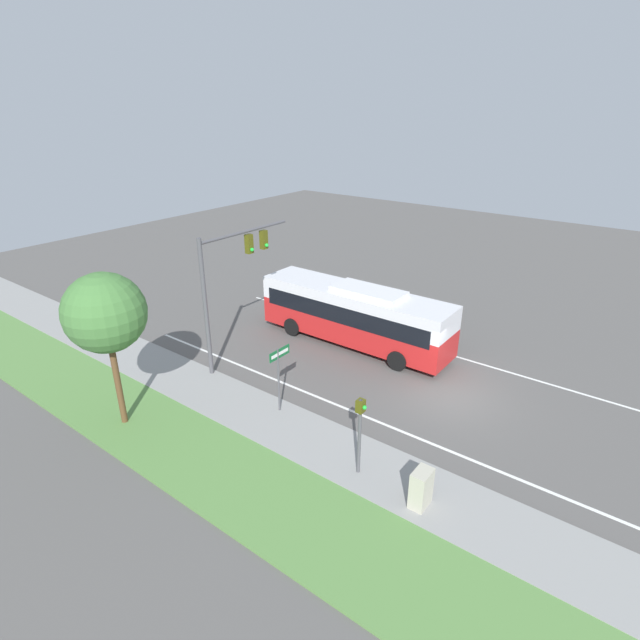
{
  "coord_description": "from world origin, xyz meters",
  "views": [
    {
      "loc": [
        -18.32,
        -6.75,
        11.72
      ],
      "look_at": [
        0.13,
        7.14,
        1.65
      ],
      "focal_mm": 28.0,
      "sensor_mm": 36.0,
      "label": 1
    }
  ],
  "objects_px": {
    "pedestrian_signal": "(360,425)",
    "bus": "(355,312)",
    "signal_gantry": "(231,272)",
    "utility_cabinet": "(421,488)",
    "street_sign": "(279,369)"
  },
  "relations": [
    {
      "from": "bus",
      "to": "utility_cabinet",
      "type": "relative_size",
      "value": 8.09
    },
    {
      "from": "signal_gantry",
      "to": "pedestrian_signal",
      "type": "bearing_deg",
      "value": -109.45
    },
    {
      "from": "utility_cabinet",
      "to": "pedestrian_signal",
      "type": "bearing_deg",
      "value": 87.05
    },
    {
      "from": "pedestrian_signal",
      "to": "street_sign",
      "type": "xyz_separation_m",
      "value": [
        1.26,
        4.63,
        -0.04
      ]
    },
    {
      "from": "signal_gantry",
      "to": "street_sign",
      "type": "bearing_deg",
      "value": -113.53
    },
    {
      "from": "bus",
      "to": "street_sign",
      "type": "distance_m",
      "value": 7.27
    },
    {
      "from": "signal_gantry",
      "to": "utility_cabinet",
      "type": "height_order",
      "value": "signal_gantry"
    },
    {
      "from": "bus",
      "to": "pedestrian_signal",
      "type": "relative_size",
      "value": 3.5
    },
    {
      "from": "signal_gantry",
      "to": "street_sign",
      "type": "distance_m",
      "value": 5.65
    },
    {
      "from": "bus",
      "to": "street_sign",
      "type": "relative_size",
      "value": 3.57
    },
    {
      "from": "pedestrian_signal",
      "to": "utility_cabinet",
      "type": "height_order",
      "value": "pedestrian_signal"
    },
    {
      "from": "street_sign",
      "to": "signal_gantry",
      "type": "bearing_deg",
      "value": 66.47
    },
    {
      "from": "pedestrian_signal",
      "to": "bus",
      "type": "bearing_deg",
      "value": 34.27
    },
    {
      "from": "signal_gantry",
      "to": "utility_cabinet",
      "type": "bearing_deg",
      "value": -106.25
    },
    {
      "from": "signal_gantry",
      "to": "pedestrian_signal",
      "type": "distance_m",
      "value": 10.1
    }
  ]
}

